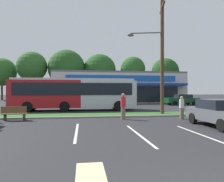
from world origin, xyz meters
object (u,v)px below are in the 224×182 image
at_px(car_3, 93,100).
at_px(car_4, 44,101).
at_px(car_0, 220,113).
at_px(bus_stop_bench, 14,113).
at_px(pedestrian_mid, 123,106).
at_px(city_bus, 75,93).
at_px(utility_pole, 160,54).
at_px(pedestrian_by_pole, 182,108).
at_px(car_2, 182,100).

relative_size(car_3, car_4, 1.04).
xyz_separation_m(car_0, car_3, (-6.11, 17.20, 0.05)).
bearing_deg(car_3, bus_stop_bench, 65.67).
bearing_deg(car_4, pedestrian_mid, 119.51).
distance_m(city_bus, bus_stop_bench, 8.03).
bearing_deg(utility_pole, bus_stop_bench, -170.57).
bearing_deg(bus_stop_bench, car_4, -87.93).
height_order(pedestrian_by_pole, pedestrian_mid, pedestrian_mid).
relative_size(car_0, car_3, 0.90).
distance_m(city_bus, car_2, 16.29).
relative_size(car_0, pedestrian_by_pole, 2.65).
xyz_separation_m(car_0, pedestrian_mid, (-4.69, 3.75, 0.15)).
bearing_deg(car_3, car_2, -177.89).
relative_size(city_bus, car_0, 2.92).
relative_size(bus_stop_bench, car_2, 0.35).
distance_m(car_0, car_2, 18.85).
xyz_separation_m(car_3, pedestrian_by_pole, (5.48, -13.97, -0.00)).
bearing_deg(pedestrian_mid, car_3, 133.16).
xyz_separation_m(bus_stop_bench, car_0, (12.01, -4.15, 0.26)).
height_order(car_3, pedestrian_by_pole, pedestrian_by_pole).
relative_size(bus_stop_bench, car_4, 0.35).
relative_size(city_bus, car_2, 2.70).
height_order(city_bus, car_0, city_bus).
xyz_separation_m(car_3, car_4, (-6.39, 0.33, -0.07)).
height_order(utility_pole, bus_stop_bench, utility_pole).
bearing_deg(city_bus, bus_stop_bench, -118.43).
bearing_deg(car_0, pedestrian_by_pole, -168.94).
height_order(utility_pole, pedestrian_by_pole, utility_pole).
bearing_deg(pedestrian_by_pole, city_bus, -62.39).
relative_size(car_3, pedestrian_by_pole, 2.94).
bearing_deg(pedestrian_by_pole, pedestrian_mid, -23.78).
height_order(car_2, car_3, car_3).
distance_m(utility_pole, pedestrian_by_pole, 5.08).
height_order(car_0, car_4, car_0).
distance_m(utility_pole, car_2, 14.68).
xyz_separation_m(city_bus, bus_stop_bench, (-3.70, -7.02, -1.26)).
relative_size(car_2, pedestrian_by_pole, 2.86).
bearing_deg(car_3, car_0, 109.55).
relative_size(bus_stop_bench, pedestrian_by_pole, 0.99).
height_order(bus_stop_bench, pedestrian_by_pole, pedestrian_by_pole).
distance_m(bus_stop_bench, car_4, 13.39).
height_order(city_bus, bus_stop_bench, city_bus).
bearing_deg(car_3, utility_pole, 113.80).
distance_m(car_0, car_3, 18.25).
xyz_separation_m(utility_pole, city_bus, (-7.16, 5.21, -3.31)).
bearing_deg(car_2, car_3, 2.11).
height_order(car_3, pedestrian_mid, pedestrian_mid).
xyz_separation_m(utility_pole, car_2, (7.74, 11.71, -4.29)).
height_order(utility_pole, pedestrian_mid, utility_pole).
bearing_deg(pedestrian_mid, city_bus, 153.14).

